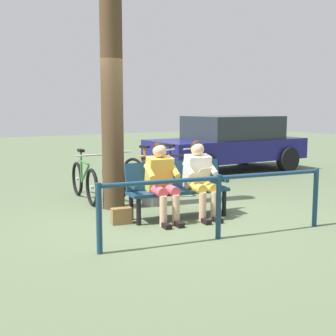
{
  "coord_description": "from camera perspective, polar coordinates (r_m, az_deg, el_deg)",
  "views": [
    {
      "loc": [
        3.77,
        5.67,
        1.73
      ],
      "look_at": [
        -0.09,
        -0.26,
        0.75
      ],
      "focal_mm": 47.78,
      "sensor_mm": 36.0,
      "label": 1
    }
  ],
  "objects": [
    {
      "name": "handbag",
      "position": [
        6.68,
        -5.96,
        -6.09
      ],
      "size": [
        0.32,
        0.19,
        0.24
      ],
      "primitive_type": "cube",
      "rotation": [
        0.0,
        0.0,
        -0.18
      ],
      "color": "olive",
      "rests_on": "ground"
    },
    {
      "name": "bicycle_black",
      "position": [
        9.38,
        1.09,
        -0.5
      ],
      "size": [
        0.57,
        1.65,
        0.94
      ],
      "rotation": [
        0.0,
        0.0,
        1.81
      ],
      "color": "black",
      "rests_on": "ground"
    },
    {
      "name": "ground_plane",
      "position": [
        7.02,
        0.55,
        -6.37
      ],
      "size": [
        40.0,
        40.0,
        0.0
      ],
      "primitive_type": "plane",
      "color": "#566647"
    },
    {
      "name": "parked_car",
      "position": [
        12.04,
        7.73,
        3.27
      ],
      "size": [
        4.25,
        2.11,
        1.47
      ],
      "rotation": [
        0.0,
        0.0,
        -0.03
      ],
      "color": "navy",
      "rests_on": "ground"
    },
    {
      "name": "bench",
      "position": [
        7.0,
        1.08,
        -2.17
      ],
      "size": [
        1.66,
        0.74,
        0.87
      ],
      "rotation": [
        0.0,
        0.0,
        -0.17
      ],
      "color": "navy",
      "rests_on": "ground"
    },
    {
      "name": "person_reading",
      "position": [
        6.97,
        4.06,
        -0.92
      ],
      "size": [
        0.53,
        0.81,
        1.2
      ],
      "rotation": [
        0.0,
        0.0,
        -0.17
      ],
      "color": "white",
      "rests_on": "ground"
    },
    {
      "name": "tree_trunk",
      "position": [
        7.57,
        -7.18,
        10.24
      ],
      "size": [
        0.37,
        0.37,
        4.1
      ],
      "primitive_type": "cylinder",
      "color": "#4C3823",
      "rests_on": "ground"
    },
    {
      "name": "person_companion",
      "position": [
        6.7,
        -0.8,
        -1.26
      ],
      "size": [
        0.53,
        0.81,
        1.2
      ],
      "rotation": [
        0.0,
        0.0,
        -0.17
      ],
      "color": "gold",
      "rests_on": "ground"
    },
    {
      "name": "bicycle_purple",
      "position": [
        8.88,
        -6.97,
        -1.04
      ],
      "size": [
        0.5,
        1.66,
        0.94
      ],
      "rotation": [
        0.0,
        0.0,
        1.38
      ],
      "color": "black",
      "rests_on": "ground"
    },
    {
      "name": "bicycle_orange",
      "position": [
        8.38,
        -10.64,
        -1.65
      ],
      "size": [
        0.48,
        1.67,
        0.94
      ],
      "rotation": [
        0.0,
        0.0,
        1.44
      ],
      "color": "black",
      "rests_on": "ground"
    },
    {
      "name": "bicycle_silver",
      "position": [
        9.05,
        -2.17,
        -0.82
      ],
      "size": [
        0.6,
        1.64,
        0.94
      ],
      "rotation": [
        0.0,
        0.0,
        1.84
      ],
      "color": "black",
      "rests_on": "ground"
    },
    {
      "name": "railing_fence",
      "position": [
        5.86,
        6.48,
        -3.32
      ],
      "size": [
        3.2,
        0.64,
        0.85
      ],
      "rotation": [
        0.0,
        0.0,
        -0.18
      ],
      "color": "navy",
      "rests_on": "ground"
    },
    {
      "name": "litter_bin",
      "position": [
        7.82,
        -2.14,
        -1.68
      ],
      "size": [
        0.35,
        0.35,
        0.86
      ],
      "color": "slate",
      "rests_on": "ground"
    }
  ]
}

